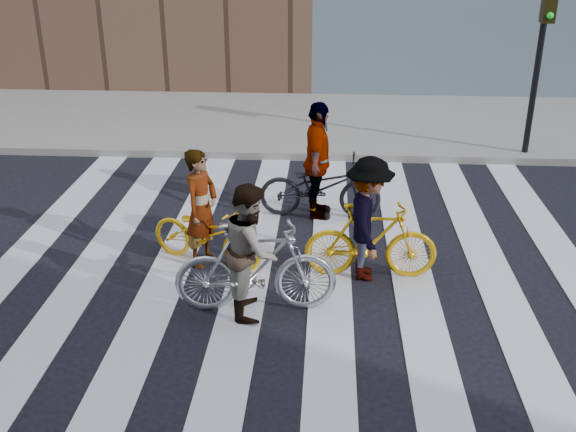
# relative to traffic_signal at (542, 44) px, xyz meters

# --- Properties ---
(ground) EXTENTS (100.00, 100.00, 0.00)m
(ground) POSITION_rel_traffic_signal_xyz_m (-4.40, -5.32, -2.28)
(ground) COLOR black
(ground) RESTS_ON ground
(sidewalk_far) EXTENTS (100.00, 5.00, 0.15)m
(sidewalk_far) POSITION_rel_traffic_signal_xyz_m (-4.40, 2.18, -2.20)
(sidewalk_far) COLOR gray
(sidewalk_far) RESTS_ON ground
(zebra_crosswalk) EXTENTS (8.25, 10.00, 0.01)m
(zebra_crosswalk) POSITION_rel_traffic_signal_xyz_m (-4.40, -5.32, -2.27)
(zebra_crosswalk) COLOR silver
(zebra_crosswalk) RESTS_ON ground
(traffic_signal) EXTENTS (0.22, 0.42, 3.33)m
(traffic_signal) POSITION_rel_traffic_signal_xyz_m (0.00, 0.00, 0.00)
(traffic_signal) COLOR black
(traffic_signal) RESTS_ON ground
(bike_yellow_left) EXTENTS (1.80, 1.19, 0.89)m
(bike_yellow_left) POSITION_rel_traffic_signal_xyz_m (-5.57, -4.71, -1.83)
(bike_yellow_left) COLOR yellow
(bike_yellow_left) RESTS_ON ground
(bike_silver_mid) EXTENTS (2.00, 0.73, 1.17)m
(bike_silver_mid) POSITION_rel_traffic_signal_xyz_m (-4.76, -5.91, -1.69)
(bike_silver_mid) COLOR #A7AAB1
(bike_silver_mid) RESTS_ON ground
(bike_yellow_right) EXTENTS (1.75, 0.50, 1.05)m
(bike_yellow_right) POSITION_rel_traffic_signal_xyz_m (-3.33, -4.96, -1.75)
(bike_yellow_right) COLOR #E7A60C
(bike_yellow_right) RESTS_ON ground
(bike_dark_rear) EXTENTS (1.95, 0.73, 1.01)m
(bike_dark_rear) POSITION_rel_traffic_signal_xyz_m (-4.04, -3.01, -1.77)
(bike_dark_rear) COLOR black
(bike_dark_rear) RESTS_ON ground
(rider_left) EXTENTS (0.60, 0.71, 1.66)m
(rider_left) POSITION_rel_traffic_signal_xyz_m (-5.62, -4.71, -1.45)
(rider_left) COLOR slate
(rider_left) RESTS_ON ground
(rider_mid) EXTENTS (0.70, 0.86, 1.66)m
(rider_mid) POSITION_rel_traffic_signal_xyz_m (-4.81, -5.91, -1.45)
(rider_mid) COLOR slate
(rider_mid) RESTS_ON ground
(rider_right) EXTENTS (0.63, 1.09, 1.68)m
(rider_right) POSITION_rel_traffic_signal_xyz_m (-3.38, -4.96, -1.44)
(rider_right) COLOR slate
(rider_right) RESTS_ON ground
(rider_rear) EXTENTS (0.49, 1.12, 1.88)m
(rider_rear) POSITION_rel_traffic_signal_xyz_m (-4.09, -3.01, -1.34)
(rider_rear) COLOR slate
(rider_rear) RESTS_ON ground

